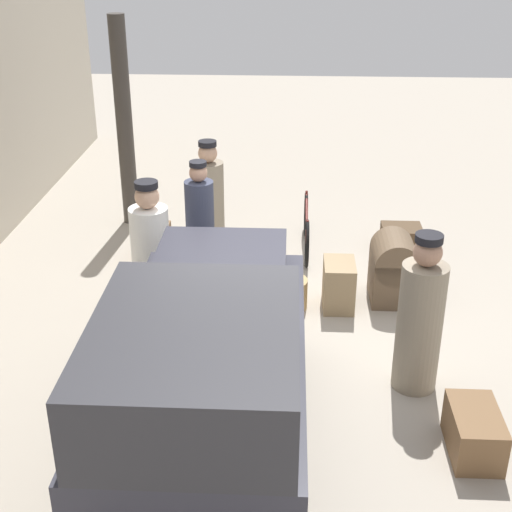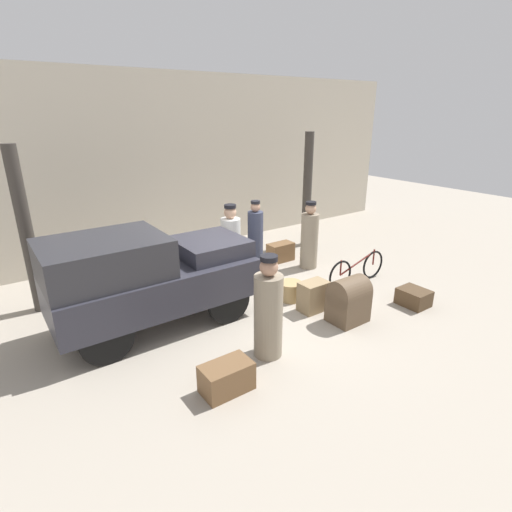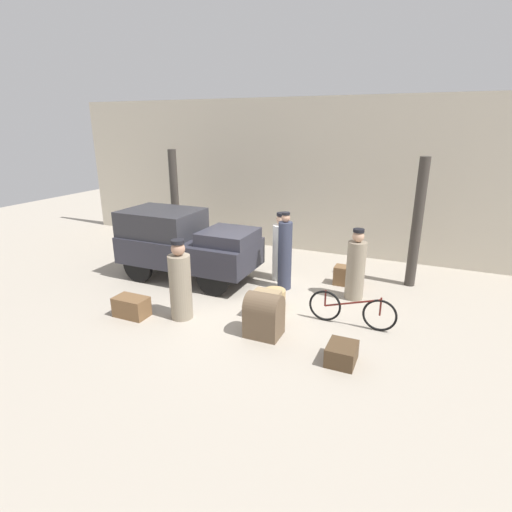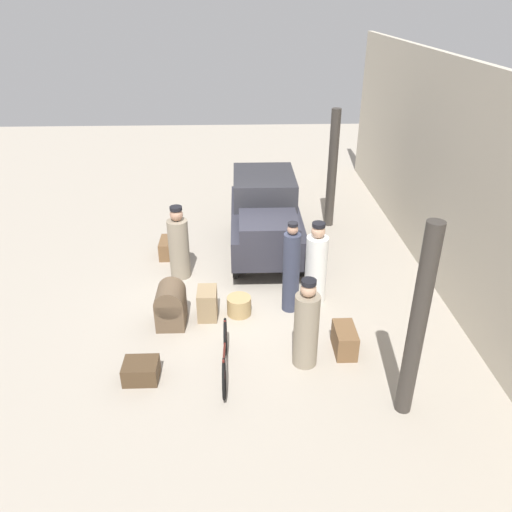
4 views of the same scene
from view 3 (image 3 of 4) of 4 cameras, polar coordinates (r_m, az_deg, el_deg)
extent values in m
plane|color=#A89E8E|center=(9.16, -1.66, -5.86)|extent=(30.00, 30.00, 0.00)
cube|color=beige|center=(12.26, 6.57, 11.16)|extent=(16.00, 0.15, 4.50)
cylinder|color=#38332D|center=(12.25, -11.50, 7.53)|extent=(0.24, 0.24, 3.07)
cylinder|color=#38332D|center=(10.08, 22.01, 4.28)|extent=(0.24, 0.24, 3.07)
cylinder|color=black|center=(10.30, -2.28, -0.64)|extent=(0.81, 0.12, 0.81)
cylinder|color=black|center=(9.12, -6.20, -3.30)|extent=(0.81, 0.12, 0.81)
cylinder|color=black|center=(11.35, -11.97, 0.77)|extent=(0.81, 0.12, 0.81)
cylinder|color=black|center=(10.29, -16.53, -1.43)|extent=(0.81, 0.12, 0.81)
cube|color=#2D2D38|center=(10.11, -9.50, 0.82)|extent=(3.42, 1.58, 0.66)
cube|color=#2D2D33|center=(10.37, -13.28, 4.72)|extent=(1.88, 1.46, 0.63)
cube|color=#2D2D38|center=(9.43, -3.96, 2.78)|extent=(1.20, 1.24, 0.30)
torus|color=black|center=(7.95, 17.24, -8.10)|extent=(0.65, 0.04, 0.65)
torus|color=black|center=(8.09, 9.82, -7.01)|extent=(0.65, 0.04, 0.65)
cylinder|color=#591914|center=(7.94, 13.57, -6.54)|extent=(1.06, 0.04, 0.35)
cylinder|color=#591914|center=(8.03, 9.88, -5.94)|extent=(0.04, 0.04, 0.33)
cylinder|color=#591914|center=(7.87, 17.37, -6.92)|extent=(0.04, 0.04, 0.36)
cylinder|color=tan|center=(8.67, 2.68, -5.98)|extent=(0.47, 0.47, 0.37)
cylinder|color=#33384C|center=(9.37, 4.14, 0.00)|extent=(0.32, 0.32, 1.63)
sphere|color=tan|center=(9.13, 4.27, 5.46)|extent=(0.20, 0.20, 0.20)
cylinder|color=black|center=(9.10, 4.29, 6.09)|extent=(0.19, 0.19, 0.06)
cylinder|color=gray|center=(9.12, 14.02, -2.04)|extent=(0.41, 0.41, 1.32)
sphere|color=tan|center=(8.89, 14.41, 2.73)|extent=(0.25, 0.25, 0.25)
cylinder|color=black|center=(8.86, 14.47, 3.55)|extent=(0.24, 0.24, 0.07)
cylinder|color=white|center=(9.96, 3.60, 0.49)|extent=(0.43, 0.43, 1.41)
sphere|color=tan|center=(9.74, 3.70, 5.20)|extent=(0.27, 0.27, 0.27)
cylinder|color=black|center=(9.71, 3.71, 5.98)|extent=(0.25, 0.25, 0.07)
cylinder|color=gray|center=(8.11, -10.74, -4.39)|extent=(0.44, 0.44, 1.33)
sphere|color=tan|center=(7.84, -11.08, 1.02)|extent=(0.27, 0.27, 0.27)
cylinder|color=black|center=(7.80, -11.14, 2.00)|extent=(0.26, 0.26, 0.07)
cube|color=#937A56|center=(8.10, 1.49, -6.98)|extent=(0.54, 0.37, 0.58)
cube|color=brown|center=(8.59, -17.36, -6.94)|extent=(0.69, 0.41, 0.41)
cube|color=brown|center=(7.47, 1.13, -9.28)|extent=(0.65, 0.53, 0.57)
cylinder|color=brown|center=(7.35, 1.15, -7.30)|extent=(0.65, 0.53, 0.53)
cube|color=#4C3823|center=(6.89, 12.13, -13.48)|extent=(0.47, 0.56, 0.32)
cube|color=brown|center=(9.98, 13.00, -2.81)|extent=(0.66, 0.36, 0.46)
camera|label=1|loc=(12.71, -32.35, 17.73)|focal=50.00mm
camera|label=2|loc=(7.82, -53.51, 10.00)|focal=28.00mm
camera|label=4|loc=(9.28, 63.64, 19.96)|focal=35.00mm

